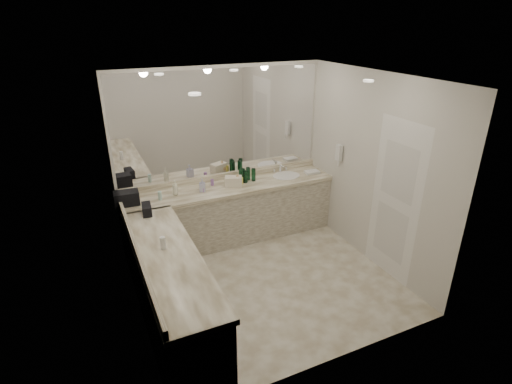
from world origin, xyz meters
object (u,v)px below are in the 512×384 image
cream_cosmetic_case (233,181)px  soap_bottle_c (238,180)px  soap_bottle_a (175,188)px  wall_phone (339,153)px  soap_bottle_b (202,185)px  sink (286,176)px  hand_towel (312,172)px  black_toiletry_bag (127,199)px

cream_cosmetic_case → soap_bottle_c: size_ratio=1.41×
soap_bottle_a → soap_bottle_c: soap_bottle_a is taller
wall_phone → soap_bottle_b: size_ratio=1.25×
sink → soap_bottle_c: (-0.85, -0.04, 0.09)m
cream_cosmetic_case → soap_bottle_c: bearing=15.7°
soap_bottle_c → soap_bottle_b: bearing=178.9°
sink → soap_bottle_a: soap_bottle_a is taller
soap_bottle_b → hand_towel: bearing=-1.2°
soap_bottle_c → black_toiletry_bag: bearing=-179.8°
sink → soap_bottle_b: (-1.39, -0.03, 0.10)m
cream_cosmetic_case → hand_towel: 1.35m
sink → black_toiletry_bag: black_toiletry_bag is taller
wall_phone → cream_cosmetic_case: bearing=162.9°
wall_phone → soap_bottle_c: (-1.45, 0.46, -0.36)m
sink → soap_bottle_b: bearing=-178.8°
cream_cosmetic_case → hand_towel: size_ratio=1.12×
black_toiletry_bag → hand_towel: bearing=-0.5°
black_toiletry_bag → soap_bottle_a: bearing=5.4°
soap_bottle_a → soap_bottle_b: bearing=-7.1°
hand_towel → black_toiletry_bag: bearing=179.5°
black_toiletry_bag → soap_bottle_a: soap_bottle_a is taller
soap_bottle_a → soap_bottle_b: size_ratio=1.12×
sink → cream_cosmetic_case: bearing=-177.9°
cream_cosmetic_case → soap_bottle_b: 0.48m
wall_phone → soap_bottle_b: (-1.99, 0.47, -0.35)m
wall_phone → soap_bottle_c: size_ratio=1.35×
wall_phone → black_toiletry_bag: 3.10m
sink → wall_phone: 0.91m
hand_towel → soap_bottle_a: soap_bottle_a is taller
soap_bottle_c → sink: bearing=2.8°
wall_phone → hand_towel: (-0.17, 0.43, -0.43)m
sink → black_toiletry_bag: size_ratio=1.38×
hand_towel → soap_bottle_b: size_ratio=1.16×
wall_phone → soap_bottle_c: bearing=162.4°
soap_bottle_a → soap_bottle_c: size_ratio=1.20×
wall_phone → soap_bottle_b: bearing=166.7°
soap_bottle_b → sink: bearing=1.2°
soap_bottle_c → wall_phone: bearing=-17.6°
soap_bottle_a → soap_bottle_c: 0.93m
soap_bottle_a → cream_cosmetic_case: bearing=-3.4°
black_toiletry_bag → soap_bottle_a: (0.67, 0.06, 0.02)m
hand_towel → sink: bearing=171.0°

